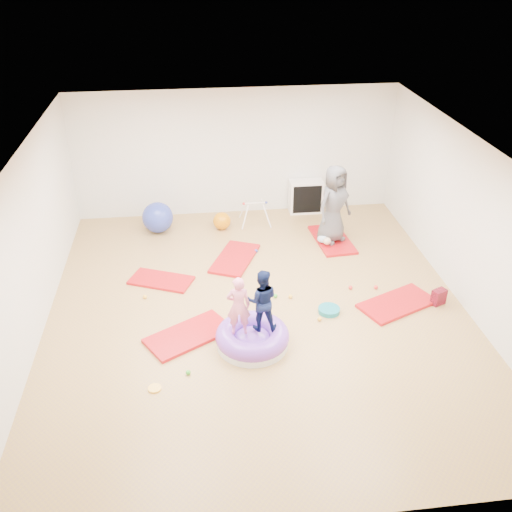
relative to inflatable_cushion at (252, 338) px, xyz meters
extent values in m
cube|color=#AE8946|center=(0.20, 0.90, -0.14)|extent=(7.00, 8.00, 0.01)
cube|color=white|center=(0.20, 0.90, 2.66)|extent=(7.00, 8.00, 0.01)
cube|color=silver|center=(0.20, 4.90, 1.26)|extent=(7.00, 0.01, 2.80)
cube|color=silver|center=(0.20, -3.10, 1.26)|extent=(7.00, 0.01, 2.80)
cube|color=silver|center=(-3.30, 0.90, 1.26)|extent=(0.01, 8.00, 2.80)
cube|color=silver|center=(3.70, 0.90, 1.26)|extent=(0.01, 8.00, 2.80)
cube|color=red|center=(-0.97, 0.34, -0.11)|extent=(1.49, 1.26, 0.06)
cube|color=red|center=(-1.45, 2.04, -0.12)|extent=(1.25, 0.96, 0.05)
cube|color=red|center=(-0.03, 2.68, -0.11)|extent=(1.12, 1.45, 0.05)
cube|color=red|center=(2.60, 0.78, -0.11)|extent=(1.48, 1.14, 0.06)
cube|color=red|center=(2.04, 3.21, -0.11)|extent=(0.78, 1.38, 0.06)
cylinder|color=white|center=(0.00, 0.00, -0.08)|extent=(1.11, 1.11, 0.12)
torus|color=purple|center=(0.00, 0.00, 0.04)|extent=(1.14, 1.14, 0.30)
ellipsoid|color=purple|center=(0.00, 0.00, -0.03)|extent=(0.61, 0.61, 0.27)
imported|color=pink|center=(-0.21, -0.03, 0.68)|extent=(0.37, 0.25, 0.98)
imported|color=#0D1740|center=(0.15, 0.06, 0.70)|extent=(0.54, 0.44, 1.01)
imported|color=#4B4A4E|center=(2.01, 3.16, 0.72)|extent=(0.94, 0.84, 1.61)
ellipsoid|color=#ACCAE6|center=(1.85, 3.05, 0.01)|extent=(0.33, 0.21, 0.19)
sphere|color=beige|center=(1.85, 2.90, 0.03)|extent=(0.15, 0.15, 0.15)
sphere|color=yellow|center=(-1.72, 1.51, -0.10)|extent=(0.07, 0.07, 0.07)
sphere|color=yellow|center=(1.17, 0.50, -0.10)|extent=(0.07, 0.07, 0.07)
sphere|color=#2B3AA7|center=(0.41, 2.91, -0.10)|extent=(0.07, 0.07, 0.07)
sphere|color=green|center=(0.55, 1.26, -0.10)|extent=(0.07, 0.07, 0.07)
sphere|color=green|center=(-1.00, -0.56, -0.10)|extent=(0.07, 0.07, 0.07)
sphere|color=red|center=(2.39, 1.32, -0.10)|extent=(0.07, 0.07, 0.07)
sphere|color=yellow|center=(0.81, 1.21, -0.10)|extent=(0.07, 0.07, 0.07)
sphere|color=red|center=(1.93, 1.37, -0.10)|extent=(0.07, 0.07, 0.07)
sphere|color=#2B3AA7|center=(-1.54, 4.09, 0.19)|extent=(0.65, 0.65, 0.65)
sphere|color=orange|center=(-0.19, 4.04, 0.05)|extent=(0.38, 0.38, 0.38)
cylinder|color=white|center=(0.31, 4.00, 0.13)|extent=(0.19, 0.19, 0.50)
cylinder|color=white|center=(0.31, 4.43, 0.13)|extent=(0.19, 0.19, 0.50)
cylinder|color=white|center=(0.78, 4.00, 0.13)|extent=(0.19, 0.19, 0.50)
cylinder|color=white|center=(0.78, 4.43, 0.13)|extent=(0.19, 0.19, 0.50)
cylinder|color=white|center=(0.55, 4.21, 0.35)|extent=(0.49, 0.03, 0.03)
sphere|color=red|center=(0.30, 4.21, 0.35)|extent=(0.06, 0.06, 0.06)
sphere|color=#2B3AA7|center=(0.79, 4.21, 0.35)|extent=(0.06, 0.06, 0.06)
cube|color=white|center=(1.77, 4.70, 0.23)|extent=(0.75, 0.36, 0.75)
cube|color=black|center=(1.77, 4.52, 0.23)|extent=(0.64, 0.02, 0.64)
cube|color=white|center=(1.77, 4.64, 0.23)|extent=(0.02, 0.25, 0.66)
cube|color=white|center=(1.77, 4.64, 0.23)|extent=(0.66, 0.25, 0.02)
cylinder|color=#137887|center=(1.38, 0.72, -0.10)|extent=(0.36, 0.36, 0.08)
cube|color=#A50C28|center=(3.30, 0.74, 0.00)|extent=(0.28, 0.24, 0.28)
cylinder|color=yellow|center=(-1.47, -0.81, -0.13)|extent=(0.19, 0.19, 0.03)
camera|label=1|loc=(-0.80, -6.96, 5.43)|focal=40.00mm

